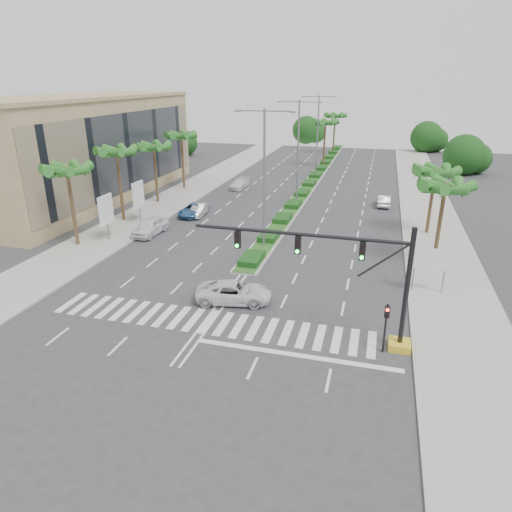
{
  "coord_description": "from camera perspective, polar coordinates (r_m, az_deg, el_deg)",
  "views": [
    {
      "loc": [
        9.51,
        -23.49,
        14.28
      ],
      "look_at": [
        1.91,
        4.35,
        3.0
      ],
      "focal_mm": 32.0,
      "sensor_mm": 36.0,
      "label": 1
    }
  ],
  "objects": [
    {
      "name": "median_grass",
      "position": [
        70.56,
        7.32,
        9.69
      ],
      "size": [
        1.8,
        75.0,
        0.04
      ],
      "primitive_type": "cube",
      "color": "#29561D",
      "rests_on": "median"
    },
    {
      "name": "palm_right_far",
      "position": [
        46.52,
        21.47,
        9.54
      ],
      "size": [
        4.57,
        4.68,
        6.75
      ],
      "color": "brown",
      "rests_on": "ground"
    },
    {
      "name": "streetlight_near",
      "position": [
        39.39,
        1.03,
        10.42
      ],
      "size": [
        5.1,
        0.25,
        12.0
      ],
      "color": "slate",
      "rests_on": "ground"
    },
    {
      "name": "streetlight_mid",
      "position": [
        54.84,
        5.28,
        13.44
      ],
      "size": [
        5.1,
        0.25,
        12.0
      ],
      "color": "slate",
      "rests_on": "ground"
    },
    {
      "name": "footpath_right",
      "position": [
        46.1,
        21.57,
        1.87
      ],
      "size": [
        6.0,
        120.0,
        0.15
      ],
      "primitive_type": "cube",
      "color": "gray",
      "rests_on": "ground"
    },
    {
      "name": "car_parked_c",
      "position": [
        51.27,
        -7.81,
        5.75
      ],
      "size": [
        2.39,
        4.82,
        1.31
      ],
      "primitive_type": "imported",
      "rotation": [
        0.0,
        0.0,
        -0.05
      ],
      "color": "#2F5D92",
      "rests_on": "ground"
    },
    {
      "name": "billboard_far",
      "position": [
        49.25,
        -14.51,
        7.39
      ],
      "size": [
        0.18,
        2.1,
        4.35
      ],
      "color": "slate",
      "rests_on": "ground"
    },
    {
      "name": "pedestrian_signal",
      "position": [
        25.91,
        15.96,
        -7.74
      ],
      "size": [
        0.28,
        0.36,
        3.0
      ],
      "color": "black",
      "rests_on": "ground"
    },
    {
      "name": "billboard_near",
      "position": [
        44.32,
        -18.25,
        5.47
      ],
      "size": [
        0.18,
        2.1,
        4.35
      ],
      "color": "slate",
      "rests_on": "ground"
    },
    {
      "name": "palm_median_a",
      "position": [
        79.38,
        8.67,
        15.99
      ],
      "size": [
        4.57,
        4.68,
        8.05
      ],
      "color": "brown",
      "rests_on": "ground"
    },
    {
      "name": "signal_gantry",
      "position": [
        25.86,
        13.34,
        -4.01
      ],
      "size": [
        12.6,
        1.2,
        7.2
      ],
      "color": "gold",
      "rests_on": "ground"
    },
    {
      "name": "direction_sign",
      "position": [
        33.86,
        21.01,
        -0.58
      ],
      "size": [
        2.7,
        0.11,
        3.4
      ],
      "color": "slate",
      "rests_on": "ground"
    },
    {
      "name": "car_parked_b",
      "position": [
        51.16,
        -7.16,
        5.74
      ],
      "size": [
        1.66,
        4.06,
        1.31
      ],
      "primitive_type": "imported",
      "rotation": [
        0.0,
        0.0,
        0.07
      ],
      "color": "#AEAFB3",
      "rests_on": "ground"
    },
    {
      "name": "streetlight_far",
      "position": [
        70.53,
        7.7,
        15.09
      ],
      "size": [
        5.1,
        0.25,
        12.0
      ],
      "color": "slate",
      "rests_on": "ground"
    },
    {
      "name": "palm_left_far",
      "position": [
        56.45,
        -12.66,
        12.93
      ],
      "size": [
        4.57,
        4.68,
        7.35
      ],
      "color": "brown",
      "rests_on": "ground"
    },
    {
      "name": "palm_median_b",
      "position": [
        94.24,
        9.86,
        16.74
      ],
      "size": [
        4.57,
        4.68,
        8.05
      ],
      "color": "brown",
      "rests_on": "ground"
    },
    {
      "name": "building",
      "position": [
        61.47,
        -20.69,
        12.29
      ],
      "size": [
        12.0,
        36.0,
        12.0
      ],
      "primitive_type": "cube",
      "color": "tan",
      "rests_on": "ground"
    },
    {
      "name": "car_right",
      "position": [
        56.82,
        15.71,
        6.69
      ],
      "size": [
        1.46,
        4.04,
        1.33
      ],
      "primitive_type": "imported",
      "rotation": [
        0.0,
        0.0,
        3.13
      ],
      "color": "silver",
      "rests_on": "ground"
    },
    {
      "name": "palm_left_near",
      "position": [
        43.08,
        -22.53,
        9.61
      ],
      "size": [
        4.57,
        4.68,
        7.55
      ],
      "color": "brown",
      "rests_on": "ground"
    },
    {
      "name": "palm_left_mid",
      "position": [
        49.49,
        -17.02,
        12.08
      ],
      "size": [
        4.57,
        4.68,
        7.95
      ],
      "color": "brown",
      "rests_on": "ground"
    },
    {
      "name": "car_crossing",
      "position": [
        31.11,
        -2.77,
        -4.53
      ],
      "size": [
        5.49,
        3.33,
        1.42
      ],
      "primitive_type": "imported",
      "rotation": [
        0.0,
        0.0,
        1.77
      ],
      "color": "silver",
      "rests_on": "ground"
    },
    {
      "name": "palm_right_near",
      "position": [
        38.67,
        22.53,
        7.68
      ],
      "size": [
        4.57,
        4.68,
        7.05
      ],
      "color": "brown",
      "rests_on": "ground"
    },
    {
      "name": "median",
      "position": [
        70.58,
        7.32,
        9.6
      ],
      "size": [
        2.2,
        75.0,
        0.2
      ],
      "primitive_type": "cube",
      "color": "gray",
      "rests_on": "ground"
    },
    {
      "name": "palm_left_end",
      "position": [
        63.53,
        -9.31,
        14.4
      ],
      "size": [
        4.57,
        4.68,
        7.75
      ],
      "color": "brown",
      "rests_on": "ground"
    },
    {
      "name": "footpath_left",
      "position": [
        52.0,
        -13.83,
        4.87
      ],
      "size": [
        6.0,
        120.0,
        0.15
      ],
      "primitive_type": "cube",
      "color": "gray",
      "rests_on": "ground"
    },
    {
      "name": "car_parked_a",
      "position": [
        45.62,
        -13.1,
        3.63
      ],
      "size": [
        2.2,
        4.92,
        1.64
      ],
      "primitive_type": "imported",
      "rotation": [
        0.0,
        0.0,
        -0.06
      ],
      "color": "white",
      "rests_on": "ground"
    },
    {
      "name": "car_parked_d",
      "position": [
        63.81,
        -2.07,
        9.0
      ],
      "size": [
        2.17,
        4.53,
        1.27
      ],
      "primitive_type": "imported",
      "rotation": [
        0.0,
        0.0,
        -0.09
      ],
      "color": "white",
      "rests_on": "ground"
    },
    {
      "name": "ground",
      "position": [
        29.09,
        -5.96,
        -8.18
      ],
      "size": [
        160.0,
        160.0,
        0.0
      ],
      "primitive_type": "plane",
      "color": "#333335",
      "rests_on": "ground"
    }
  ]
}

